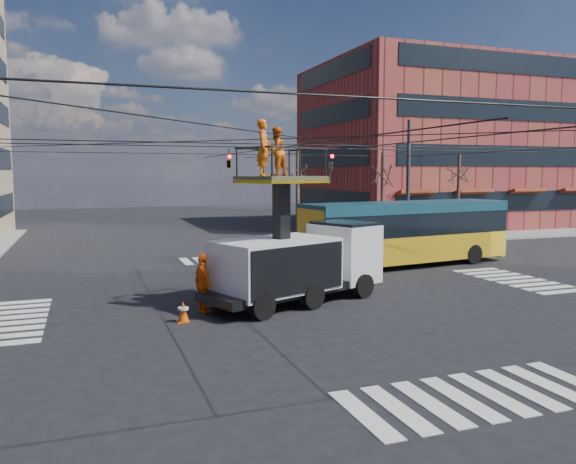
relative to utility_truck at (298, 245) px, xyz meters
The scene contains 13 objects.
ground 2.17m from the utility_truck, 57.97° to the left, with size 120.00×120.00×0.00m, color black.
sidewalk_ne 30.43m from the utility_truck, 45.29° to the left, with size 18.00×18.00×0.12m, color slate.
crosswalks 2.16m from the utility_truck, 57.97° to the left, with size 22.40×22.40×0.02m, color silver, non-canonical shape.
building_ne 33.56m from the utility_truck, 47.71° to the left, with size 20.06×16.06×14.00m.
overhead_network 2.45m from the utility_truck, 73.55° to the left, with size 24.24×24.24×8.00m.
tree_a 15.28m from the utility_truck, 69.15° to the left, with size 2.00×2.00×6.00m.
tree_b 18.27m from the utility_truck, 51.10° to the left, with size 2.00×2.00×6.00m.
tree_c 22.50m from the utility_truck, 39.04° to the left, with size 2.00×2.00×6.00m.
utility_truck is the anchor object (origin of this frame).
city_bus 9.72m from the utility_truck, 34.86° to the left, with size 11.48×4.10×3.20m.
traffic_cone 4.94m from the utility_truck, 161.78° to the right, with size 0.36×0.36×0.67m, color #E75309.
worker_ground 3.76m from the utility_truck, behind, with size 1.16×0.48×1.99m, color orange.
flagger 4.21m from the utility_truck, 40.22° to the left, with size 1.15×0.66×1.78m, color #ED470F.
Camera 1 is at (-7.54, -19.24, 4.63)m, focal length 35.00 mm.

